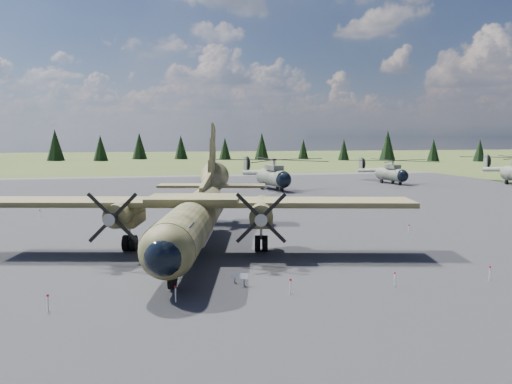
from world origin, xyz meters
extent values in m
plane|color=#4E5525|center=(0.00, 0.00, 0.00)|extent=(500.00, 500.00, 0.00)
cube|color=#57565B|center=(0.00, 10.00, 0.00)|extent=(120.00, 120.00, 0.04)
cylinder|color=#3F4324|center=(-2.15, -3.37, 2.45)|extent=(7.30, 19.33, 2.98)
sphere|color=#3F4324|center=(-4.35, -12.69, 2.45)|extent=(3.51, 3.51, 2.92)
sphere|color=black|center=(-4.49, -13.26, 2.40)|extent=(2.58, 2.58, 2.15)
cube|color=black|center=(-3.96, -11.04, 3.25)|extent=(2.46, 2.15, 0.59)
cone|color=#3F4324|center=(0.73, 8.86, 3.57)|extent=(4.52, 7.79, 4.48)
cube|color=#AAAEB0|center=(-1.91, -2.33, 1.22)|extent=(3.44, 6.68, 0.53)
cube|color=#31341B|center=(-2.03, -2.85, 3.67)|extent=(30.88, 10.61, 0.37)
cube|color=#3F4324|center=(-2.03, -2.85, 3.90)|extent=(7.10, 5.20, 0.37)
cylinder|color=#3F4324|center=(-6.76, -2.06, 3.08)|extent=(2.83, 5.75, 1.60)
cube|color=#3F4324|center=(-6.57, -1.23, 2.39)|extent=(2.39, 3.89, 0.85)
cone|color=gray|center=(-7.56, -5.43, 3.08)|extent=(1.01, 1.12, 0.81)
cylinder|color=black|center=(-6.57, -1.23, 0.59)|extent=(1.18, 1.35, 1.17)
cylinder|color=#3F4324|center=(2.56, -4.26, 3.08)|extent=(2.83, 5.75, 1.60)
cube|color=#3F4324|center=(2.76, -3.43, 2.39)|extent=(2.39, 3.89, 0.85)
cone|color=gray|center=(1.77, -7.63, 3.08)|extent=(1.01, 1.12, 0.81)
cylinder|color=black|center=(2.76, -3.43, 0.59)|extent=(1.18, 1.35, 1.17)
cube|color=#3F4324|center=(-0.19, 4.92, 4.20)|extent=(2.14, 7.89, 1.79)
cube|color=#31341B|center=(0.86, 9.38, 3.62)|extent=(10.48, 4.63, 0.23)
cylinder|color=gray|center=(-4.06, -11.45, 1.36)|extent=(0.18, 0.18, 0.96)
cylinder|color=black|center=(-4.06, -11.45, 0.59)|extent=(0.59, 1.05, 1.00)
cylinder|color=slate|center=(14.16, 37.38, 1.90)|extent=(3.93, 7.73, 2.56)
sphere|color=black|center=(14.87, 33.76, 1.84)|extent=(2.77, 2.77, 2.36)
sphere|color=slate|center=(13.45, 41.00, 1.90)|extent=(2.77, 2.77, 2.36)
cube|color=slate|center=(14.24, 36.97, 3.54)|extent=(2.34, 3.55, 0.77)
cylinder|color=gray|center=(14.24, 36.97, 4.30)|extent=(0.43, 0.43, 1.02)
cylinder|color=slate|center=(12.72, 44.77, 2.25)|extent=(2.53, 8.75, 1.47)
cube|color=slate|center=(11.98, 48.54, 3.54)|extent=(0.50, 1.45, 2.46)
cylinder|color=black|center=(12.33, 48.61, 3.54)|extent=(0.57, 2.63, 2.66)
cylinder|color=black|center=(14.75, 34.36, 0.41)|extent=(0.42, 0.74, 0.70)
cylinder|color=black|center=(12.57, 38.32, 0.41)|extent=(0.46, 0.86, 0.82)
cylinder|color=gray|center=(12.57, 38.32, 0.95)|extent=(0.17, 0.17, 1.49)
cylinder|color=black|center=(15.28, 38.85, 0.41)|extent=(0.46, 0.86, 0.82)
cylinder|color=gray|center=(15.28, 38.85, 0.95)|extent=(0.17, 0.17, 1.49)
cylinder|color=slate|center=(37.32, 43.05, 1.65)|extent=(3.12, 6.68, 2.23)
sphere|color=black|center=(37.77, 39.87, 1.61)|extent=(2.32, 2.32, 2.05)
sphere|color=slate|center=(36.86, 46.24, 1.65)|extent=(2.32, 2.32, 2.05)
cube|color=slate|center=(37.37, 42.70, 3.08)|extent=(1.91, 3.04, 0.67)
cylinder|color=gray|center=(37.37, 42.70, 3.75)|extent=(0.36, 0.36, 0.89)
cylinder|color=slate|center=(36.39, 49.55, 1.96)|extent=(1.82, 7.65, 1.28)
cube|color=slate|center=(35.92, 52.86, 3.08)|extent=(0.37, 1.27, 2.14)
cylinder|color=black|center=(36.23, 52.91, 3.08)|extent=(0.38, 2.31, 2.32)
cylinder|color=black|center=(37.69, 40.40, 0.36)|extent=(0.33, 0.64, 0.61)
cylinder|color=black|center=(35.97, 43.94, 0.36)|extent=(0.37, 0.74, 0.71)
cylinder|color=gray|center=(35.97, 43.94, 0.83)|extent=(0.14, 0.14, 1.29)
cylinder|color=black|center=(38.36, 44.29, 0.36)|extent=(0.37, 0.74, 0.71)
cylinder|color=gray|center=(38.36, 44.29, 0.83)|extent=(0.14, 0.14, 1.29)
sphere|color=slate|center=(58.15, 39.50, 1.90)|extent=(2.73, 2.73, 2.37)
cylinder|color=slate|center=(58.80, 43.30, 2.26)|extent=(2.35, 8.80, 1.47)
cube|color=slate|center=(59.46, 47.10, 3.55)|extent=(0.47, 1.46, 2.47)
cylinder|color=black|center=(59.82, 47.04, 3.55)|extent=(0.52, 2.64, 2.67)
cylinder|color=black|center=(56.36, 37.31, 0.41)|extent=(0.44, 0.86, 0.82)
cylinder|color=gray|center=(56.36, 37.31, 0.95)|extent=(0.17, 0.17, 1.49)
cube|color=gray|center=(-0.10, -11.52, 0.30)|extent=(0.11, 0.11, 0.59)
cube|color=white|center=(-0.10, -11.58, 0.58)|extent=(0.52, 0.35, 0.33)
cube|color=gray|center=(-0.51, -10.77, 0.25)|extent=(0.09, 0.09, 0.49)
cube|color=white|center=(-0.51, -10.81, 0.49)|extent=(0.43, 0.28, 0.28)
cylinder|color=white|center=(-10.00, -13.50, 0.40)|extent=(0.07, 0.07, 0.80)
cylinder|color=#B11221|center=(-10.00, -13.50, 0.80)|extent=(0.12, 0.12, 0.10)
cylinder|color=white|center=(-4.00, -13.50, 0.40)|extent=(0.07, 0.07, 0.80)
cylinder|color=#B11221|center=(-4.00, -13.50, 0.80)|extent=(0.12, 0.12, 0.10)
cylinder|color=white|center=(2.00, -13.50, 0.40)|extent=(0.07, 0.07, 0.80)
cylinder|color=#B11221|center=(2.00, -13.50, 0.80)|extent=(0.12, 0.12, 0.10)
cylinder|color=white|center=(8.00, -13.50, 0.40)|extent=(0.07, 0.07, 0.80)
cylinder|color=#B11221|center=(8.00, -13.50, 0.80)|extent=(0.12, 0.12, 0.10)
cylinder|color=white|center=(14.00, -13.50, 0.40)|extent=(0.07, 0.07, 0.80)
cylinder|color=#B11221|center=(14.00, -13.50, 0.80)|extent=(0.12, 0.12, 0.10)
cylinder|color=white|center=(-16.00, 16.00, 0.40)|extent=(0.07, 0.07, 0.80)
cylinder|color=#B11221|center=(-16.00, 16.00, 0.80)|extent=(0.12, 0.12, 0.10)
cylinder|color=white|center=(-8.00, 16.00, 0.40)|extent=(0.07, 0.07, 0.80)
cylinder|color=#B11221|center=(-8.00, 16.00, 0.80)|extent=(0.12, 0.12, 0.10)
cylinder|color=white|center=(0.00, 16.00, 0.40)|extent=(0.07, 0.07, 0.80)
cylinder|color=#B11221|center=(0.00, 16.00, 0.80)|extent=(0.12, 0.12, 0.10)
cylinder|color=white|center=(8.00, 16.00, 0.40)|extent=(0.07, 0.07, 0.80)
cylinder|color=#B11221|center=(8.00, 16.00, 0.80)|extent=(0.12, 0.12, 0.10)
cylinder|color=white|center=(16.00, 16.00, 0.40)|extent=(0.07, 0.07, 0.80)
cylinder|color=#B11221|center=(16.00, 16.00, 0.80)|extent=(0.12, 0.12, 0.10)
cylinder|color=white|center=(16.50, 0.00, 0.40)|extent=(0.07, 0.07, 0.80)
cylinder|color=#B11221|center=(16.50, 0.00, 0.80)|extent=(0.12, 0.12, 0.10)
cone|color=black|center=(106.33, 112.14, 3.79)|extent=(4.25, 4.25, 7.59)
cone|color=black|center=(92.28, 117.80, 3.87)|extent=(4.33, 4.33, 7.74)
cone|color=black|center=(79.49, 126.64, 5.36)|extent=(6.00, 6.00, 10.72)
cone|color=black|center=(64.50, 130.74, 3.82)|extent=(4.28, 4.28, 7.65)
cone|color=black|center=(53.05, 142.51, 3.76)|extent=(4.21, 4.21, 7.51)
cone|color=black|center=(36.44, 140.50, 4.94)|extent=(5.54, 5.54, 9.88)
cone|color=black|center=(24.04, 148.45, 4.06)|extent=(4.55, 4.55, 8.12)
cone|color=black|center=(7.84, 152.12, 4.51)|extent=(5.05, 5.05, 9.01)
cone|color=black|center=(-7.43, 155.07, 5.00)|extent=(5.60, 5.60, 9.99)
cone|color=black|center=(-20.56, 143.95, 4.54)|extent=(5.08, 5.08, 9.07)
cone|color=black|center=(-36.12, 148.50, 5.50)|extent=(6.16, 6.16, 11.00)
camera|label=1|loc=(-5.31, -38.05, 8.27)|focal=35.00mm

